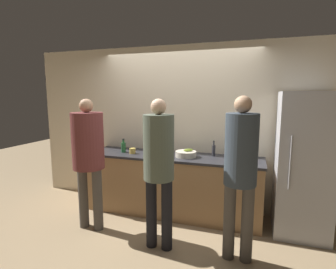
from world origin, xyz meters
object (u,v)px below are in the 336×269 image
Objects in this scene: refrigerator at (303,164)px; person_left at (88,150)px; fruit_bowl at (186,154)px; utensil_crock at (152,145)px; person_right at (241,165)px; bottle_green at (123,147)px; bottle_red at (159,148)px; cup_white at (249,157)px; person_center at (159,161)px; cup_yellow at (132,151)px; bottle_dark at (214,150)px.

refrigerator is 2.83m from person_left.
refrigerator is at bearing 0.69° from fruit_bowl.
person_right is at bearing -38.42° from utensil_crock.
bottle_green reaches higher than bottle_red.
bottle_green reaches higher than cup_white.
person_center is at bearing -150.51° from refrigerator.
bottle_red is 1.37m from cup_white.
cup_white is at bearing 23.40° from person_left.
refrigerator is at bearing 29.49° from person_center.
refrigerator is at bearing 49.72° from person_right.
bottle_green is (-0.94, 0.91, -0.07)m from person_center.
utensil_crock is (-0.57, 1.23, -0.07)m from person_center.
cup_yellow is at bearing -12.23° from bottle_green.
person_left is 7.56× the size of bottle_dark.
person_right is 1.88m from utensil_crock.
person_left reaches higher than cup_yellow.
person_left is 0.80m from cup_yellow.
person_left is at bearing 177.33° from person_right.
person_center reaches higher than cup_yellow.
refrigerator is 1.20m from bottle_dark.
bottle_dark is at bearing 7.38° from bottle_green.
person_center reaches higher than person_left.
bottle_dark is at bearing 172.06° from cup_white.
person_center is (1.06, -0.15, -0.03)m from person_left.
bottle_dark is (1.04, -0.13, 0.01)m from utensil_crock.
cup_yellow is (-1.67, 0.82, -0.13)m from person_right.
utensil_crock is 1.37× the size of bottle_red.
cup_yellow reaches higher than cup_white.
person_right is 19.39× the size of cup_yellow.
utensil_crock is at bearing 172.57° from refrigerator.
person_center reaches higher than bottle_red.
person_right is 8.36× the size of bottle_green.
bottle_dark reaches higher than cup_white.
utensil_crock is 1.14× the size of bottle_green.
cup_yellow is at bearing -178.55° from refrigerator.
bottle_dark reaches higher than cup_yellow.
utensil_crock is 1.55m from cup_white.
person_left is 7.15× the size of utensil_crock.
utensil_crock reaches higher than fruit_bowl.
refrigerator reaches higher than person_left.
bottle_green is (-2.59, -0.02, 0.07)m from refrigerator.
person_right reaches higher than bottle_red.
bottle_dark is (-0.44, 1.04, -0.08)m from person_right.
utensil_crock is at bearing 141.58° from person_right.
cup_white is (0.50, -0.07, -0.05)m from bottle_dark.
cup_yellow is (-1.23, -0.22, -0.05)m from bottle_dark.
utensil_crock reaches higher than bottle_green.
utensil_crock is at bearing 154.75° from fruit_bowl.
person_center reaches higher than cup_white.
person_left is 1.39m from fruit_bowl.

